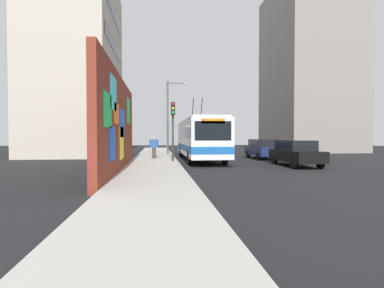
{
  "coord_description": "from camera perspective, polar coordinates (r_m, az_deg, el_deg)",
  "views": [
    {
      "loc": [
        -20.66,
        1.34,
        1.85
      ],
      "look_at": [
        -0.66,
        -0.88,
        1.32
      ],
      "focal_mm": 28.75,
      "sensor_mm": 36.0,
      "label": 1
    }
  ],
  "objects": [
    {
      "name": "parked_car_black",
      "position": [
        19.76,
        18.65,
        -1.51
      ],
      "size": [
        4.51,
        1.75,
        1.58
      ],
      "color": "black",
      "rests_on": "ground_plane"
    },
    {
      "name": "street_lamp",
      "position": [
        28.54,
        -4.13,
        5.87
      ],
      "size": [
        0.44,
        1.86,
        6.73
      ],
      "color": "#4C4C51",
      "rests_on": "sidewalk_slab"
    },
    {
      "name": "ground_plane",
      "position": [
        20.78,
        -2.61,
        -3.59
      ],
      "size": [
        80.0,
        80.0,
        0.0
      ],
      "primitive_type": "plane",
      "color": "black"
    },
    {
      "name": "building_far_left",
      "position": [
        33.3,
        -20.4,
        13.49
      ],
      "size": [
        13.35,
        7.1,
        17.62
      ],
      "color": "#B2A899",
      "rests_on": "ground_plane"
    },
    {
      "name": "building_far_right",
      "position": [
        41.12,
        20.84,
        12.62
      ],
      "size": [
        11.22,
        8.85,
        19.67
      ],
      "color": "gray",
      "rests_on": "ground_plane"
    },
    {
      "name": "traffic_light",
      "position": [
        20.47,
        -3.55,
        4.23
      ],
      "size": [
        0.49,
        0.28,
        3.95
      ],
      "color": "#2D382D",
      "rests_on": "sidewalk_slab"
    },
    {
      "name": "city_bus",
      "position": [
        23.23,
        1.44,
        1.19
      ],
      "size": [
        11.36,
        2.55,
        4.85
      ],
      "color": "silver",
      "rests_on": "ground_plane"
    },
    {
      "name": "parked_car_navy",
      "position": [
        25.27,
        12.95,
        -0.83
      ],
      "size": [
        4.28,
        1.76,
        1.58
      ],
      "color": "navy",
      "rests_on": "ground_plane"
    },
    {
      "name": "sidewalk_slab",
      "position": [
        20.73,
        -7.03,
        -3.4
      ],
      "size": [
        48.0,
        3.2,
        0.15
      ],
      "primitive_type": "cube",
      "color": "#ADA8A0",
      "rests_on": "ground_plane"
    },
    {
      "name": "graffiti_wall",
      "position": [
        16.2,
        -13.46,
        3.54
      ],
      "size": [
        12.85,
        0.32,
        4.86
      ],
      "color": "maroon",
      "rests_on": "ground_plane"
    },
    {
      "name": "pedestrian_midblock",
      "position": [
        23.35,
        -7.06,
        -0.3
      ],
      "size": [
        0.22,
        0.66,
        1.64
      ],
      "color": "#3F3326",
      "rests_on": "sidewalk_slab"
    }
  ]
}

